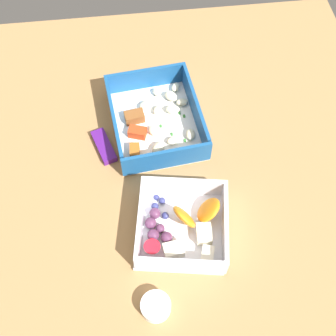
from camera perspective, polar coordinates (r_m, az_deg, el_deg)
name	(u,v)px	position (r cm, az deg, el deg)	size (l,w,h in cm)	color
table_surface	(171,171)	(75.17, 0.43, -0.34)	(80.00, 80.00, 2.00)	#9E7547
pasta_container	(155,120)	(78.09, -1.65, 6.32)	(20.05, 17.02, 5.21)	white
fruit_bowl	(182,226)	(67.43, 1.85, -7.68)	(15.83, 15.70, 5.32)	white
candy_bar	(104,146)	(76.79, -8.41, 2.84)	(7.00, 2.40, 1.20)	#51197A
paper_cup_liner	(156,306)	(64.33, -1.62, -17.71)	(4.33, 4.33, 1.99)	white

